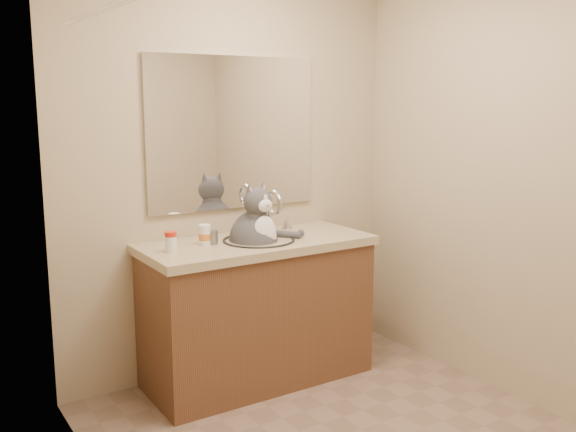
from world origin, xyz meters
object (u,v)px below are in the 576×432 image
object	(u,v)px
cat	(255,237)
pill_bottle_orange	(205,235)
grey_canister	(213,237)
pill_bottle_redcap	(171,242)

from	to	relation	value
cat	pill_bottle_orange	size ratio (longest dim) A/B	4.80
pill_bottle_orange	grey_canister	xyz separation A→B (m)	(0.05, -0.01, -0.02)
pill_bottle_redcap	grey_canister	distance (m)	0.28
pill_bottle_redcap	grey_canister	bearing A→B (deg)	9.77
cat	pill_bottle_orange	bearing A→B (deg)	160.26
grey_canister	pill_bottle_orange	bearing A→B (deg)	165.48
cat	pill_bottle_orange	distance (m)	0.30
pill_bottle_orange	grey_canister	distance (m)	0.05
cat	grey_canister	xyz separation A→B (m)	(-0.24, 0.04, 0.02)
pill_bottle_redcap	grey_canister	world-z (taller)	pill_bottle_redcap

